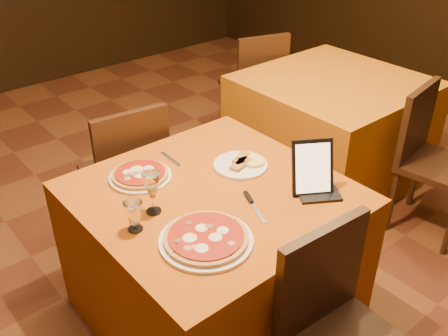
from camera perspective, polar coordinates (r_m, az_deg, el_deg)
floor at (r=2.86m, az=-0.13°, el=-12.66°), size 6.00×7.00×0.01m
main_table at (r=2.43m, az=-1.22°, el=-10.01°), size 1.10×1.10×0.75m
side_table at (r=3.63m, az=11.99°, el=4.33°), size 1.10×1.10×0.75m
chair_main_far at (r=2.96m, az=-11.41°, el=-0.46°), size 0.52×0.52×0.91m
chair_side_near at (r=3.23m, az=23.50°, el=0.21°), size 0.53×0.53×0.91m
chair_side_far at (r=4.10m, az=3.17°, el=9.41°), size 0.56×0.56×0.91m
pizza_near at (r=1.92m, az=-2.07°, el=-8.11°), size 0.36×0.36×0.03m
pizza_far at (r=2.32m, az=-9.55°, el=-0.87°), size 0.29×0.29×0.03m
cutlet_dish at (r=2.38m, az=1.89°, el=0.45°), size 0.26×0.26×0.03m
wine_glass at (r=2.05m, az=-8.20°, el=-2.83°), size 0.09×0.09×0.19m
water_glass at (r=1.98m, az=-10.23°, el=-5.45°), size 0.08×0.08×0.13m
tablet at (r=2.18m, az=10.08°, el=0.08°), size 0.21×0.18×0.23m
knife at (r=2.09m, az=3.62°, el=-4.73°), size 0.09×0.20×0.01m
fork_near at (r=1.86m, az=-4.38°, el=-10.11°), size 0.02×0.17×0.01m
fork_far at (r=2.45m, az=-6.12°, el=1.02°), size 0.03×0.16×0.01m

